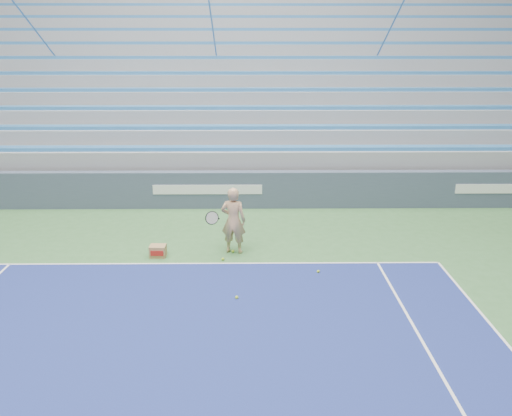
# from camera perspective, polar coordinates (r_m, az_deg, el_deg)

# --- Properties ---
(sponsor_barrier) EXTENTS (30.00, 0.32, 1.10)m
(sponsor_barrier) POSITION_cam_1_polar(r_m,az_deg,el_deg) (14.84, -5.49, 2.10)
(sponsor_barrier) COLOR #3E4A5E
(sponsor_barrier) RESTS_ON ground
(bleachers) EXTENTS (31.00, 9.15, 7.30)m
(bleachers) POSITION_cam_1_polar(r_m,az_deg,el_deg) (20.08, -4.31, 11.72)
(bleachers) COLOR gray
(bleachers) RESTS_ON ground
(tennis_player) EXTENTS (0.93, 0.86, 1.59)m
(tennis_player) POSITION_cam_1_polar(r_m,az_deg,el_deg) (11.53, -2.63, -1.44)
(tennis_player) COLOR tan
(tennis_player) RESTS_ON ground
(ball_box) EXTENTS (0.37, 0.30, 0.27)m
(ball_box) POSITION_cam_1_polar(r_m,az_deg,el_deg) (11.76, -11.14, -4.85)
(ball_box) COLOR #9B784B
(ball_box) RESTS_ON ground
(tennis_ball_0) EXTENTS (0.07, 0.07, 0.07)m
(tennis_ball_0) POSITION_cam_1_polar(r_m,az_deg,el_deg) (10.88, 7.13, -7.21)
(tennis_ball_0) COLOR #B0D52B
(tennis_ball_0) RESTS_ON ground
(tennis_ball_1) EXTENTS (0.07, 0.07, 0.07)m
(tennis_ball_1) POSITION_cam_1_polar(r_m,az_deg,el_deg) (11.80, -2.66, -4.94)
(tennis_ball_1) COLOR #B0D52B
(tennis_ball_1) RESTS_ON ground
(tennis_ball_2) EXTENTS (0.07, 0.07, 0.07)m
(tennis_ball_2) POSITION_cam_1_polar(r_m,az_deg,el_deg) (9.79, -2.22, -10.17)
(tennis_ball_2) COLOR #B0D52B
(tennis_ball_2) RESTS_ON ground
(tennis_ball_3) EXTENTS (0.07, 0.07, 0.07)m
(tennis_ball_3) POSITION_cam_1_polar(r_m,az_deg,el_deg) (11.41, -3.80, -5.84)
(tennis_ball_3) COLOR #B0D52B
(tennis_ball_3) RESTS_ON ground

